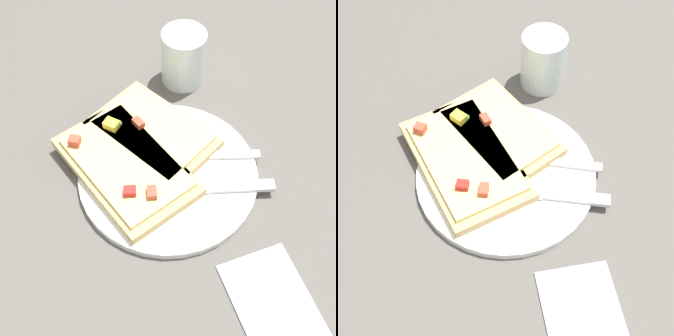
% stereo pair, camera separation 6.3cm
% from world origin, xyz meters
% --- Properties ---
extents(ground_plane, '(4.00, 4.00, 0.00)m').
position_xyz_m(ground_plane, '(0.00, 0.00, 0.00)').
color(ground_plane, '#56514C').
extents(plate, '(0.25, 0.25, 0.01)m').
position_xyz_m(plate, '(0.00, 0.00, 0.01)').
color(plate, white).
rests_on(plate, ground).
extents(fork, '(0.09, 0.22, 0.01)m').
position_xyz_m(fork, '(-0.02, 0.01, 0.01)').
color(fork, silver).
rests_on(fork, plate).
extents(knife, '(0.09, 0.22, 0.01)m').
position_xyz_m(knife, '(0.04, 0.03, 0.01)').
color(knife, silver).
rests_on(knife, plate).
extents(pizza_slice_main, '(0.22, 0.17, 0.03)m').
position_xyz_m(pizza_slice_main, '(-0.02, -0.05, 0.02)').
color(pizza_slice_main, tan).
rests_on(pizza_slice_main, plate).
extents(pizza_slice_corner, '(0.20, 0.18, 0.03)m').
position_xyz_m(pizza_slice_corner, '(-0.06, 0.00, 0.02)').
color(pizza_slice_corner, tan).
rests_on(pizza_slice_corner, plate).
extents(crumb_scatter, '(0.05, 0.06, 0.01)m').
position_xyz_m(crumb_scatter, '(-0.03, -0.06, 0.02)').
color(crumb_scatter, tan).
rests_on(crumb_scatter, plate).
extents(drinking_glass, '(0.07, 0.07, 0.09)m').
position_xyz_m(drinking_glass, '(-0.17, 0.09, 0.04)').
color(drinking_glass, silver).
rests_on(drinking_glass, ground).
extents(napkin, '(0.15, 0.09, 0.01)m').
position_xyz_m(napkin, '(0.22, 0.05, 0.00)').
color(napkin, silver).
rests_on(napkin, ground).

